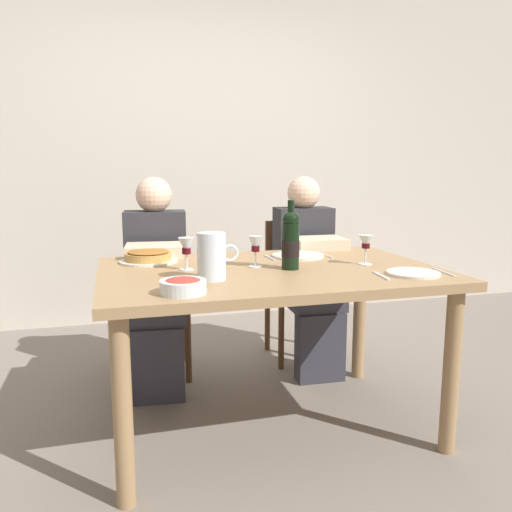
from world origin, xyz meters
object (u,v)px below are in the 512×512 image
at_px(baked_tart, 149,256).
at_px(chair_left, 157,288).
at_px(water_pitcher, 212,259).
at_px(chair_right, 296,279).
at_px(dining_table, 270,288).
at_px(wine_glass_centre, 255,246).
at_px(wine_bottle, 291,240).
at_px(salad_bowl, 183,285).
at_px(diner_left, 156,277).
at_px(dinner_plate_right_setting, 413,273).
at_px(diner_right, 309,268).
at_px(wine_glass_left_diner, 186,248).
at_px(wine_glass_right_diner, 366,243).
at_px(dinner_plate_left_setting, 298,256).

distance_m(baked_tart, chair_left, 0.64).
xyz_separation_m(water_pitcher, chair_right, (0.75, 1.06, -0.35)).
height_order(water_pitcher, chair_left, water_pitcher).
bearing_deg(chair_right, dining_table, 65.63).
bearing_deg(wine_glass_centre, wine_bottle, -34.10).
relative_size(salad_bowl, diner_left, 0.15).
xyz_separation_m(wine_glass_centre, chair_right, (0.51, 0.84, -0.36)).
xyz_separation_m(salad_bowl, dinner_plate_right_setting, (0.99, 0.07, -0.02)).
height_order(salad_bowl, diner_left, diner_left).
xyz_separation_m(wine_bottle, diner_right, (0.36, 0.69, -0.28)).
xyz_separation_m(water_pitcher, chair_left, (-0.15, 1.03, -0.35)).
bearing_deg(water_pitcher, chair_left, 98.04).
height_order(water_pitcher, baked_tart, water_pitcher).
relative_size(wine_glass_left_diner, wine_glass_right_diner, 1.04).
height_order(dining_table, wine_glass_right_diner, wine_glass_right_diner).
relative_size(wine_bottle, dinner_plate_right_setting, 1.38).
xyz_separation_m(dining_table, wine_glass_centre, (-0.05, 0.06, 0.19)).
bearing_deg(dinner_plate_right_setting, dinner_plate_left_setting, 119.97).
height_order(dinner_plate_left_setting, dinner_plate_right_setting, same).
relative_size(dining_table, wine_bottle, 4.85).
bearing_deg(dinner_plate_right_setting, chair_right, 94.52).
distance_m(baked_tart, diner_right, 1.04).
xyz_separation_m(wine_bottle, diner_left, (-0.54, 0.67, -0.28)).
distance_m(water_pitcher, chair_left, 1.10).
bearing_deg(salad_bowl, wine_glass_left_diner, 80.38).
height_order(wine_bottle, wine_glass_left_diner, wine_bottle).
bearing_deg(dinner_plate_right_setting, wine_glass_right_diner, 108.20).
bearing_deg(wine_glass_centre, dining_table, -47.08).
bearing_deg(wine_glass_centre, wine_glass_right_diner, -9.03).
xyz_separation_m(baked_tart, wine_glass_left_diner, (0.15, -0.24, 0.07)).
distance_m(chair_right, diner_right, 0.26).
xyz_separation_m(water_pitcher, diner_right, (0.74, 0.82, -0.23)).
distance_m(wine_glass_left_diner, dinner_plate_right_setting, 0.99).
relative_size(dinner_plate_right_setting, chair_left, 0.26).
height_order(salad_bowl, wine_glass_left_diner, wine_glass_left_diner).
relative_size(wine_glass_right_diner, diner_right, 0.12).
height_order(wine_bottle, wine_glass_right_diner, wine_bottle).
relative_size(water_pitcher, wine_glass_left_diner, 1.32).
height_order(baked_tart, wine_glass_left_diner, wine_glass_left_diner).
bearing_deg(wine_glass_left_diner, wine_glass_centre, -2.08).
bearing_deg(salad_bowl, dining_table, 39.61).
bearing_deg(salad_bowl, chair_right, 54.61).
bearing_deg(chair_left, salad_bowl, 95.64).
distance_m(water_pitcher, wine_glass_left_diner, 0.24).
height_order(baked_tart, dinner_plate_left_setting, baked_tart).
height_order(dining_table, wine_bottle, wine_bottle).
bearing_deg(diner_right, dinner_plate_left_setting, 63.89).
height_order(chair_left, diner_right, diner_right).
distance_m(water_pitcher, salad_bowl, 0.26).
xyz_separation_m(water_pitcher, baked_tart, (-0.22, 0.47, -0.06)).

